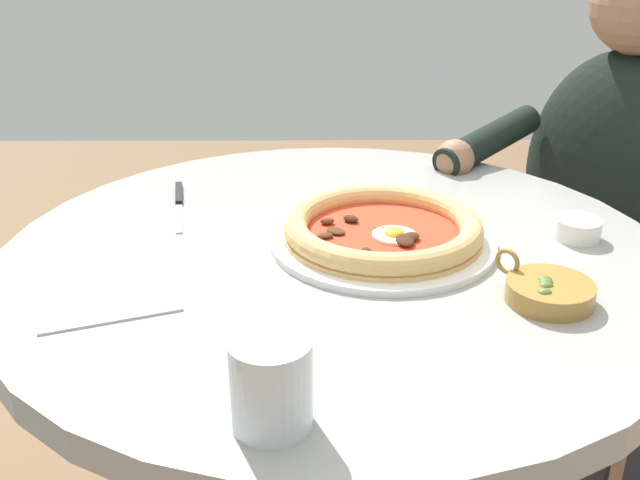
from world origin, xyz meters
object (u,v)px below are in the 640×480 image
object	(u,v)px
fork_utensil	(112,320)
cafe_chair_diner	(639,239)
olive_pan	(548,291)
water_glass	(271,389)
dining_table	(335,333)
ramekin_capers	(578,228)
pizza_on_plate	(383,231)
steak_knife	(179,199)
diner_person	(594,273)

from	to	relation	value
fork_utensil	cafe_chair_diner	xyz separation A→B (m)	(-0.93, -0.70, -0.22)
olive_pan	fork_utensil	size ratio (longest dim) A/B	0.70
water_glass	cafe_chair_diner	xyz separation A→B (m)	(-0.73, -0.89, -0.26)
dining_table	ramekin_capers	bearing A→B (deg)	-174.81
pizza_on_plate	fork_utensil	size ratio (longest dim) A/B	2.02
cafe_chair_diner	steak_knife	bearing A→B (deg)	19.79
ramekin_capers	cafe_chair_diner	bearing A→B (deg)	-124.01
steak_knife	diner_person	distance (m)	0.86
dining_table	pizza_on_plate	world-z (taller)	pizza_on_plate
dining_table	steak_knife	size ratio (longest dim) A/B	4.62
olive_pan	fork_utensil	world-z (taller)	olive_pan
dining_table	cafe_chair_diner	distance (m)	0.84
steak_knife	dining_table	bearing A→B (deg)	143.99
diner_person	cafe_chair_diner	bearing A→B (deg)	-143.34
ramekin_capers	cafe_chair_diner	world-z (taller)	cafe_chair_diner
steak_knife	water_glass	bearing A→B (deg)	107.66
dining_table	fork_utensil	bearing A→B (deg)	36.69
pizza_on_plate	water_glass	distance (m)	0.42
diner_person	dining_table	bearing A→B (deg)	37.46
water_glass	ramekin_capers	size ratio (longest dim) A/B	1.36
water_glass	diner_person	world-z (taller)	diner_person
dining_table	pizza_on_plate	bearing A→B (deg)	-168.12
olive_pan	steak_knife	bearing A→B (deg)	-33.76
pizza_on_plate	fork_utensil	bearing A→B (deg)	32.52
olive_pan	cafe_chair_diner	world-z (taller)	cafe_chair_diner
dining_table	diner_person	world-z (taller)	diner_person
pizza_on_plate	steak_knife	xyz separation A→B (m)	(0.31, -0.17, -0.02)
water_glass	cafe_chair_diner	bearing A→B (deg)	-129.66
ramekin_capers	diner_person	world-z (taller)	diner_person
water_glass	diner_person	distance (m)	1.04
olive_pan	cafe_chair_diner	bearing A→B (deg)	-122.22
olive_pan	dining_table	bearing A→B (deg)	-31.41
dining_table	cafe_chair_diner	bearing A→B (deg)	-142.68
diner_person	pizza_on_plate	bearing A→B (deg)	40.13
water_glass	steak_knife	world-z (taller)	water_glass
fork_utensil	cafe_chair_diner	distance (m)	1.18
steak_knife	fork_utensil	world-z (taller)	steak_knife
water_glass	olive_pan	bearing A→B (deg)	-144.63
pizza_on_plate	fork_utensil	xyz separation A→B (m)	(0.33, 0.21, -0.02)
olive_pan	fork_utensil	xyz separation A→B (m)	(0.51, 0.04, -0.01)
pizza_on_plate	olive_pan	bearing A→B (deg)	137.88
steak_knife	diner_person	size ratio (longest dim) A/B	0.18
water_glass	olive_pan	size ratio (longest dim) A/B	0.81
ramekin_capers	fork_utensil	size ratio (longest dim) A/B	0.42
steak_knife	fork_utensil	size ratio (longest dim) A/B	1.29
olive_pan	diner_person	bearing A→B (deg)	-117.30
dining_table	ramekin_capers	distance (m)	0.38
dining_table	steak_knife	world-z (taller)	steak_knife
fork_utensil	diner_person	world-z (taller)	diner_person
dining_table	diner_person	xyz separation A→B (m)	(-0.54, -0.42, -0.12)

